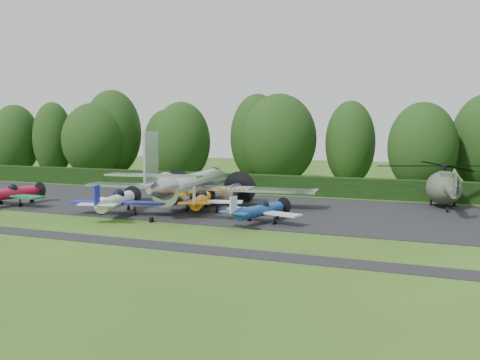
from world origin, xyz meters
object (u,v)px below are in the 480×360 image
at_px(light_plane_orange, 201,200).
at_px(light_plane_blue, 260,210).
at_px(light_plane_white, 116,201).
at_px(helicopter, 444,185).
at_px(light_plane_red, 7,194).
at_px(transport_plane, 191,185).

relative_size(light_plane_orange, light_plane_blue, 1.08).
height_order(light_plane_white, light_plane_orange, light_plane_white).
bearing_deg(light_plane_white, helicopter, 46.14).
height_order(light_plane_red, light_plane_white, light_plane_white).
height_order(transport_plane, light_plane_blue, transport_plane).
xyz_separation_m(light_plane_white, helicopter, (24.42, 15.05, 0.83)).
bearing_deg(light_plane_blue, light_plane_white, 169.36).
bearing_deg(light_plane_white, light_plane_red, -168.54).
bearing_deg(transport_plane, light_plane_white, -110.39).
xyz_separation_m(light_plane_red, light_plane_white, (12.31, -0.65, 0.07)).
relative_size(transport_plane, light_plane_orange, 3.10).
height_order(light_plane_red, helicopter, helicopter).
distance_m(transport_plane, light_plane_blue, 10.36).
height_order(light_plane_white, light_plane_blue, light_plane_white).
bearing_deg(light_plane_red, light_plane_white, -10.10).
bearing_deg(light_plane_blue, light_plane_red, 164.90).
height_order(light_plane_white, helicopter, helicopter).
relative_size(light_plane_white, helicopter, 0.58).
distance_m(light_plane_white, light_plane_orange, 6.96).
distance_m(light_plane_red, light_plane_blue, 24.25).
relative_size(light_plane_blue, helicopter, 0.47).
relative_size(light_plane_red, light_plane_blue, 1.16).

